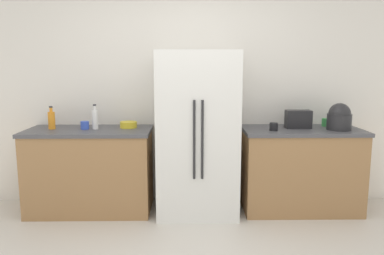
% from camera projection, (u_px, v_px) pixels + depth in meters
% --- Properties ---
extents(kitchen_back_panel, '(4.89, 0.10, 2.74)m').
position_uv_depth(kitchen_back_panel, '(186.00, 85.00, 4.41)').
color(kitchen_back_panel, silver).
rests_on(kitchen_back_panel, ground_plane).
extents(counter_left, '(1.34, 0.66, 0.92)m').
position_uv_depth(counter_left, '(91.00, 170.00, 4.17)').
color(counter_left, '#9E7247').
rests_on(counter_left, ground_plane).
extents(counter_right, '(1.29, 0.66, 0.92)m').
position_uv_depth(counter_right, '(300.00, 169.00, 4.21)').
color(counter_right, '#9E7247').
rests_on(counter_right, ground_plane).
extents(refrigerator, '(0.85, 0.73, 1.75)m').
position_uv_depth(refrigerator, '(197.00, 133.00, 4.08)').
color(refrigerator, white).
rests_on(refrigerator, ground_plane).
extents(toaster, '(0.27, 0.14, 0.20)m').
position_uv_depth(toaster, '(298.00, 119.00, 4.16)').
color(toaster, black).
rests_on(toaster, counter_right).
extents(rice_cooker, '(0.25, 0.25, 0.29)m').
position_uv_depth(rice_cooker, '(339.00, 118.00, 4.04)').
color(rice_cooker, '#262628').
rests_on(rice_cooker, counter_right).
extents(bottle_a, '(0.07, 0.07, 0.25)m').
position_uv_depth(bottle_a, '(52.00, 120.00, 4.10)').
color(bottle_a, orange).
rests_on(bottle_a, counter_left).
extents(bottle_b, '(0.06, 0.06, 0.27)m').
position_uv_depth(bottle_b, '(95.00, 119.00, 4.09)').
color(bottle_b, white).
rests_on(bottle_b, counter_left).
extents(cup_a, '(0.09, 0.09, 0.09)m').
position_uv_depth(cup_a, '(326.00, 122.00, 4.29)').
color(cup_a, green).
rests_on(cup_a, counter_right).
extents(cup_b, '(0.09, 0.09, 0.09)m').
position_uv_depth(cup_b, '(85.00, 125.00, 4.09)').
color(cup_b, blue).
rests_on(cup_b, counter_left).
extents(cup_c, '(0.09, 0.09, 0.08)m').
position_uv_depth(cup_c, '(274.00, 127.00, 4.01)').
color(cup_c, black).
rests_on(cup_c, counter_right).
extents(cup_d, '(0.09, 0.09, 0.07)m').
position_uv_depth(cup_d, '(308.00, 123.00, 4.31)').
color(cup_d, teal).
rests_on(cup_d, counter_right).
extents(bowl_a, '(0.19, 0.19, 0.07)m').
position_uv_depth(bowl_a, '(129.00, 125.00, 4.19)').
color(bowl_a, yellow).
rests_on(bowl_a, counter_left).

